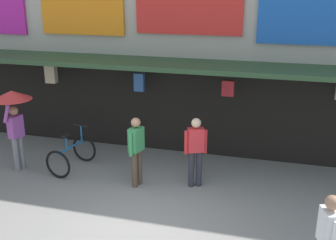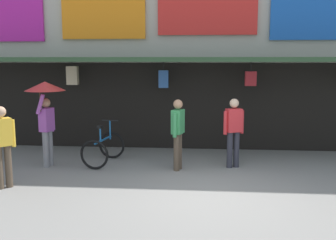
{
  "view_description": "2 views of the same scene",
  "coord_description": "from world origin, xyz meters",
  "px_view_note": "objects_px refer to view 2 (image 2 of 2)",
  "views": [
    {
      "loc": [
        2.34,
        -6.65,
        4.62
      ],
      "look_at": [
        -0.01,
        2.03,
        1.58
      ],
      "focal_mm": 44.47,
      "sensor_mm": 36.0,
      "label": 1
    },
    {
      "loc": [
        -0.16,
        -7.29,
        2.59
      ],
      "look_at": [
        -0.94,
        2.09,
        1.14
      ],
      "focal_mm": 41.71,
      "sensor_mm": 36.0,
      "label": 2
    }
  ],
  "objects_px": {
    "pedestrian_in_green": "(234,129)",
    "pedestrian_in_purple": "(178,131)",
    "pedestrian_with_umbrella": "(46,100)",
    "bicycle_parked": "(103,148)",
    "pedestrian_in_red": "(2,141)"
  },
  "relations": [
    {
      "from": "pedestrian_in_green",
      "to": "pedestrian_in_purple",
      "type": "distance_m",
      "value": 1.36
    },
    {
      "from": "pedestrian_in_green",
      "to": "pedestrian_with_umbrella",
      "type": "bearing_deg",
      "value": -176.51
    },
    {
      "from": "bicycle_parked",
      "to": "pedestrian_in_purple",
      "type": "relative_size",
      "value": 0.75
    },
    {
      "from": "pedestrian_in_green",
      "to": "pedestrian_in_purple",
      "type": "bearing_deg",
      "value": -166.25
    },
    {
      "from": "pedestrian_in_red",
      "to": "pedestrian_with_umbrella",
      "type": "relative_size",
      "value": 0.81
    },
    {
      "from": "pedestrian_in_purple",
      "to": "pedestrian_in_green",
      "type": "bearing_deg",
      "value": 13.75
    },
    {
      "from": "pedestrian_in_red",
      "to": "pedestrian_in_green",
      "type": "xyz_separation_m",
      "value": [
        4.78,
        1.93,
        -0.04
      ]
    },
    {
      "from": "pedestrian_in_green",
      "to": "pedestrian_in_red",
      "type": "bearing_deg",
      "value": -158.01
    },
    {
      "from": "bicycle_parked",
      "to": "pedestrian_in_green",
      "type": "bearing_deg",
      "value": -1.4
    },
    {
      "from": "pedestrian_in_red",
      "to": "pedestrian_with_umbrella",
      "type": "distance_m",
      "value": 1.8
    },
    {
      "from": "bicycle_parked",
      "to": "pedestrian_with_umbrella",
      "type": "xyz_separation_m",
      "value": [
        -1.29,
        -0.35,
        1.25
      ]
    },
    {
      "from": "pedestrian_with_umbrella",
      "to": "pedestrian_in_purple",
      "type": "xyz_separation_m",
      "value": [
        3.19,
        -0.05,
        -0.69
      ]
    },
    {
      "from": "pedestrian_in_green",
      "to": "pedestrian_with_umbrella",
      "type": "height_order",
      "value": "pedestrian_with_umbrella"
    },
    {
      "from": "pedestrian_in_purple",
      "to": "pedestrian_in_red",
      "type": "bearing_deg",
      "value": -155.09
    },
    {
      "from": "pedestrian_in_red",
      "to": "pedestrian_in_purple",
      "type": "relative_size",
      "value": 1.0
    }
  ]
}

